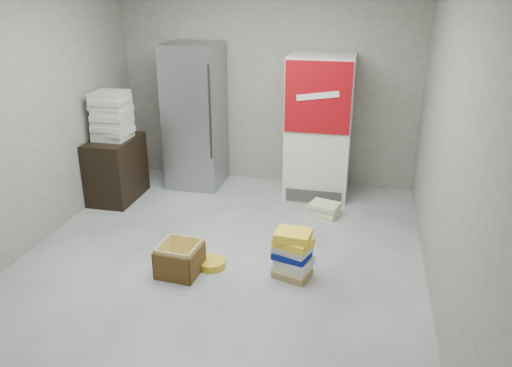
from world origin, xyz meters
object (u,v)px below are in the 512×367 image
Objects in this scene: coke_cooler at (319,127)px; phonebook_stack_main at (293,254)px; steel_fridge at (195,116)px; wood_shelf at (117,169)px; cardboard_box at (180,261)px.

phonebook_stack_main is at bearing -89.93° from coke_cooler.
steel_fridge is 4.00× the size of phonebook_stack_main.
steel_fridge is 1.06× the size of coke_cooler.
coke_cooler is 2.63m from wood_shelf.
cardboard_box is (-1.06, -0.17, -0.11)m from phonebook_stack_main.
phonebook_stack_main is (0.00, -2.09, -0.67)m from coke_cooler.
coke_cooler is 3.79× the size of phonebook_stack_main.
wood_shelf reaches higher than phonebook_stack_main.
cardboard_box is (1.42, -1.54, -0.27)m from wood_shelf.
wood_shelf reaches higher than cardboard_box.
phonebook_stack_main is 1.15× the size of cardboard_box.
coke_cooler is at bearing -0.18° from steel_fridge.
phonebook_stack_main is 1.08m from cardboard_box.
steel_fridge is at bearing 141.43° from phonebook_stack_main.
coke_cooler is at bearing 69.72° from cardboard_box.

